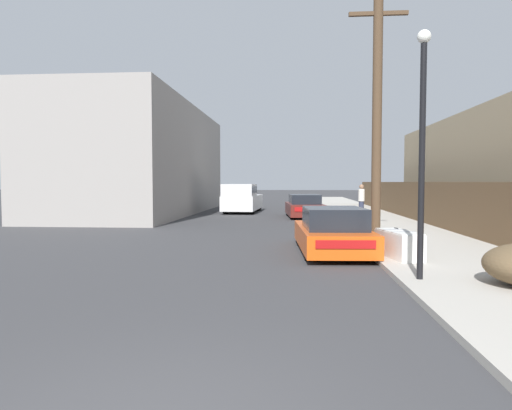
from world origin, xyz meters
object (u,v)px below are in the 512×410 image
at_px(utility_pole, 377,113).
at_px(street_lamp, 422,136).
at_px(pickup_truck, 242,198).
at_px(discarded_fridge, 399,244).
at_px(parked_sports_car_red, 332,232).
at_px(car_parked_mid, 304,207).
at_px(pedestrian, 361,200).

xyz_separation_m(utility_pole, street_lamp, (-0.11, -5.42, -1.25)).
bearing_deg(street_lamp, pickup_truck, 105.75).
height_order(discarded_fridge, street_lamp, street_lamp).
relative_size(parked_sports_car_red, utility_pole, 0.60).
bearing_deg(pickup_truck, discarded_fridge, 111.04).
bearing_deg(discarded_fridge, street_lamp, -105.98).
bearing_deg(car_parked_mid, pedestrian, -17.78).
xyz_separation_m(parked_sports_car_red, street_lamp, (1.36, -4.01, 2.32)).
distance_m(discarded_fridge, pickup_truck, 19.07).
bearing_deg(car_parked_mid, pickup_truck, 133.42).
relative_size(parked_sports_car_red, car_parked_mid, 1.03).
distance_m(utility_pole, street_lamp, 5.56).
relative_size(pickup_truck, pedestrian, 3.12).
xyz_separation_m(parked_sports_car_red, car_parked_mid, (-0.47, 13.07, 0.02)).
height_order(utility_pole, street_lamp, utility_pole).
bearing_deg(car_parked_mid, discarded_fridge, -86.80).
relative_size(discarded_fridge, pedestrian, 0.99).
bearing_deg(parked_sports_car_red, pickup_truck, 101.59).
xyz_separation_m(utility_pole, pedestrian, (1.18, 10.93, -3.13)).
distance_m(parked_sports_car_red, pickup_truck, 17.25).
bearing_deg(utility_pole, parked_sports_car_red, -136.15).
height_order(street_lamp, pedestrian, street_lamp).
bearing_deg(discarded_fridge, car_parked_mid, 85.79).
distance_m(car_parked_mid, pickup_truck, 5.39).
height_order(pickup_truck, pedestrian, pedestrian).
relative_size(discarded_fridge, pickup_truck, 0.32).
distance_m(parked_sports_car_red, pedestrian, 12.63).
height_order(discarded_fridge, pedestrian, pedestrian).
bearing_deg(car_parked_mid, utility_pole, -85.25).
xyz_separation_m(street_lamp, pedestrian, (1.29, 16.35, -1.87)).
bearing_deg(utility_pole, car_parked_mid, 99.42).
xyz_separation_m(parked_sports_car_red, utility_pole, (1.47, 1.41, 3.57)).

